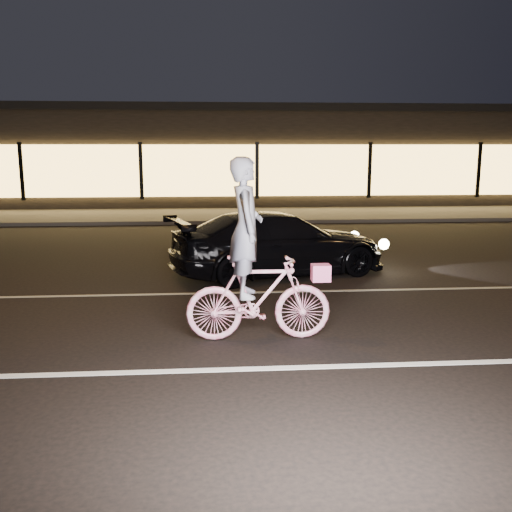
{
  "coord_description": "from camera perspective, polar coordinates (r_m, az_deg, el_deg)",
  "views": [
    {
      "loc": [
        -1.78,
        -7.69,
        2.53
      ],
      "look_at": [
        -1.14,
        0.6,
        0.93
      ],
      "focal_mm": 40.0,
      "sensor_mm": 36.0,
      "label": 1
    }
  ],
  "objects": [
    {
      "name": "sedan",
      "position": [
        11.35,
        2.32,
        1.27
      ],
      "size": [
        4.67,
        2.95,
        1.26
      ],
      "rotation": [
        0.0,
        0.0,
        1.86
      ],
      "color": "black",
      "rests_on": "ground"
    },
    {
      "name": "storefront",
      "position": [
        26.72,
        -0.61,
        10.08
      ],
      "size": [
        25.4,
        8.42,
        4.2
      ],
      "color": "black",
      "rests_on": "ground"
    },
    {
      "name": "lane_stripe_far",
      "position": [
        10.17,
        5.8,
        -3.52
      ],
      "size": [
        60.0,
        0.1,
        0.01
      ],
      "primitive_type": "cube",
      "color": "gray",
      "rests_on": "ground"
    },
    {
      "name": "lane_stripe_near",
      "position": [
        6.92,
        10.98,
        -10.7
      ],
      "size": [
        60.0,
        0.12,
        0.01
      ],
      "primitive_type": "cube",
      "color": "silver",
      "rests_on": "ground"
    },
    {
      "name": "sidewalk",
      "position": [
        20.91,
        0.49,
        4.12
      ],
      "size": [
        30.0,
        4.0,
        0.12
      ],
      "primitive_type": "cube",
      "color": "#383533",
      "rests_on": "ground"
    },
    {
      "name": "ground",
      "position": [
        8.29,
        8.24,
        -6.97
      ],
      "size": [
        90.0,
        90.0,
        0.0
      ],
      "primitive_type": "plane",
      "color": "black",
      "rests_on": "ground"
    },
    {
      "name": "cyclist",
      "position": [
        7.43,
        -0.08,
        -2.11
      ],
      "size": [
        1.91,
        0.66,
        2.4
      ],
      "rotation": [
        0.0,
        0.0,
        1.57
      ],
      "color": "#E5326E",
      "rests_on": "ground"
    }
  ]
}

